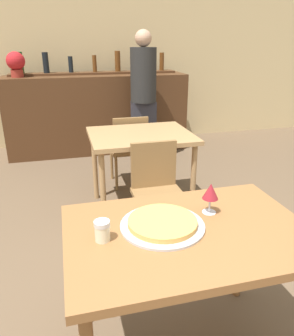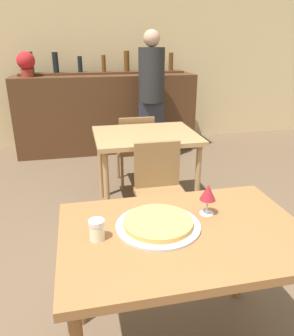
{
  "view_description": "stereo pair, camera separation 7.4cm",
  "coord_description": "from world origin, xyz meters",
  "px_view_note": "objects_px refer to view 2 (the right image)",
  "views": [
    {
      "loc": [
        -0.51,
        -1.21,
        1.59
      ],
      "look_at": [
        -0.06,
        0.55,
        0.88
      ],
      "focal_mm": 35.0,
      "sensor_mm": 36.0,
      "label": 1
    },
    {
      "loc": [
        -0.44,
        -1.22,
        1.59
      ],
      "look_at": [
        -0.06,
        0.55,
        0.88
      ],
      "focal_mm": 35.0,
      "sensor_mm": 36.0,
      "label": 2
    }
  ],
  "objects_px": {
    "pizza_tray": "(158,224)",
    "potted_plant": "(26,63)",
    "chair_far_side_back": "(135,146)",
    "person_standing": "(151,93)",
    "chair_far_side_front": "(160,187)",
    "wine_glass": "(208,193)",
    "cheese_shaker": "(97,230)"
  },
  "relations": [
    {
      "from": "pizza_tray",
      "to": "potted_plant",
      "type": "bearing_deg",
      "value": 104.86
    },
    {
      "from": "chair_far_side_back",
      "to": "person_standing",
      "type": "bearing_deg",
      "value": -114.24
    },
    {
      "from": "chair_far_side_front",
      "to": "wine_glass",
      "type": "bearing_deg",
      "value": -91.04
    },
    {
      "from": "person_standing",
      "to": "wine_glass",
      "type": "distance_m",
      "value": 2.97
    },
    {
      "from": "chair_far_side_back",
      "to": "cheese_shaker",
      "type": "xyz_separation_m",
      "value": [
        -0.57,
        -2.22,
        0.34
      ]
    },
    {
      "from": "pizza_tray",
      "to": "chair_far_side_front",
      "type": "bearing_deg",
      "value": 74.93
    },
    {
      "from": "pizza_tray",
      "to": "wine_glass",
      "type": "xyz_separation_m",
      "value": [
        0.27,
        0.07,
        0.1
      ]
    },
    {
      "from": "chair_far_side_back",
      "to": "potted_plant",
      "type": "relative_size",
      "value": 2.52
    },
    {
      "from": "potted_plant",
      "to": "person_standing",
      "type": "bearing_deg",
      "value": -18.32
    },
    {
      "from": "pizza_tray",
      "to": "potted_plant",
      "type": "xyz_separation_m",
      "value": [
        -0.94,
        3.54,
        0.52
      ]
    },
    {
      "from": "pizza_tray",
      "to": "potted_plant",
      "type": "height_order",
      "value": "potted_plant"
    },
    {
      "from": "potted_plant",
      "to": "pizza_tray",
      "type": "bearing_deg",
      "value": -75.14
    },
    {
      "from": "chair_far_side_front",
      "to": "person_standing",
      "type": "xyz_separation_m",
      "value": [
        0.38,
        1.95,
        0.45
      ]
    },
    {
      "from": "pizza_tray",
      "to": "person_standing",
      "type": "distance_m",
      "value": 3.09
    },
    {
      "from": "chair_far_side_front",
      "to": "person_standing",
      "type": "height_order",
      "value": "person_standing"
    },
    {
      "from": "cheese_shaker",
      "to": "wine_glass",
      "type": "distance_m",
      "value": 0.57
    },
    {
      "from": "pizza_tray",
      "to": "cheese_shaker",
      "type": "relative_size",
      "value": 4.23
    },
    {
      "from": "chair_far_side_back",
      "to": "potted_plant",
      "type": "distance_m",
      "value": 2.01
    },
    {
      "from": "person_standing",
      "to": "potted_plant",
      "type": "height_order",
      "value": "person_standing"
    },
    {
      "from": "cheese_shaker",
      "to": "wine_glass",
      "type": "xyz_separation_m",
      "value": [
        0.55,
        0.11,
        0.07
      ]
    },
    {
      "from": "cheese_shaker",
      "to": "pizza_tray",
      "type": "bearing_deg",
      "value": 8.06
    },
    {
      "from": "chair_far_side_front",
      "to": "person_standing",
      "type": "bearing_deg",
      "value": 79.13
    },
    {
      "from": "chair_far_side_front",
      "to": "cheese_shaker",
      "type": "xyz_separation_m",
      "value": [
        -0.57,
        -1.1,
        0.34
      ]
    },
    {
      "from": "chair_far_side_front",
      "to": "person_standing",
      "type": "relative_size",
      "value": 0.48
    },
    {
      "from": "chair_far_side_front",
      "to": "potted_plant",
      "type": "height_order",
      "value": "potted_plant"
    },
    {
      "from": "cheese_shaker",
      "to": "person_standing",
      "type": "bearing_deg",
      "value": 72.82
    },
    {
      "from": "chair_far_side_back",
      "to": "potted_plant",
      "type": "height_order",
      "value": "potted_plant"
    },
    {
      "from": "person_standing",
      "to": "wine_glass",
      "type": "xyz_separation_m",
      "value": [
        -0.39,
        -2.94,
        -0.04
      ]
    },
    {
      "from": "person_standing",
      "to": "cheese_shaker",
      "type": "bearing_deg",
      "value": -107.18
    },
    {
      "from": "chair_far_side_front",
      "to": "potted_plant",
      "type": "distance_m",
      "value": 2.89
    },
    {
      "from": "chair_far_side_back",
      "to": "chair_far_side_front",
      "type": "bearing_deg",
      "value": 90.0
    },
    {
      "from": "cheese_shaker",
      "to": "potted_plant",
      "type": "relative_size",
      "value": 0.28
    }
  ]
}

